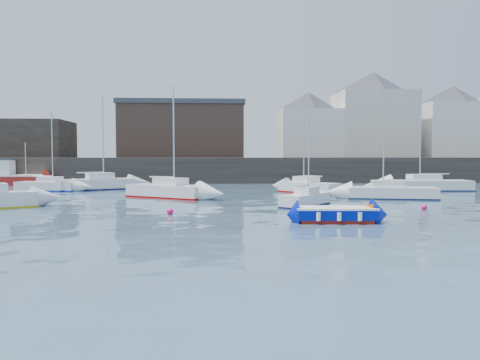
{
  "coord_description": "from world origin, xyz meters",
  "views": [
    {
      "loc": [
        -1.94,
        -21.19,
        3.24
      ],
      "look_at": [
        0.0,
        12.0,
        1.5
      ],
      "focal_mm": 35.0,
      "sensor_mm": 36.0,
      "label": 1
    }
  ],
  "objects": [
    {
      "name": "bldg_west",
      "position": [
        -28.0,
        42.0,
        5.3
      ],
      "size": [
        14.0,
        8.0,
        5.0
      ],
      "color": "#353028",
      "rests_on": "land_strip"
    },
    {
      "name": "buoy_far",
      "position": [
        -3.32,
        17.77,
        0.0
      ],
      "size": [
        0.44,
        0.44,
        0.44
      ],
      "primitive_type": "sphere",
      "color": "#E41060",
      "rests_on": "ground"
    },
    {
      "name": "bldg_east_a",
      "position": [
        20.0,
        42.0,
        8.81
      ],
      "size": [
        13.36,
        13.36,
        11.8
      ],
      "color": "beige",
      "rests_on": "land_strip"
    },
    {
      "name": "quay_wall",
      "position": [
        0.0,
        35.0,
        1.5
      ],
      "size": [
        90.0,
        5.0,
        3.0
      ],
      "primitive_type": "cube",
      "color": "#28231E",
      "rests_on": "ground"
    },
    {
      "name": "sailboat_f",
      "position": [
        6.34,
        18.86,
        0.52
      ],
      "size": [
        4.99,
        5.59,
        7.42
      ],
      "color": "silver",
      "rests_on": "ground"
    },
    {
      "name": "land_strip",
      "position": [
        0.0,
        53.0,
        1.4
      ],
      "size": [
        90.0,
        32.0,
        2.8
      ],
      "primitive_type": "cube",
      "color": "#28231E",
      "rests_on": "ground"
    },
    {
      "name": "sailboat_e",
      "position": [
        -17.09,
        22.57,
        0.47
      ],
      "size": [
        5.89,
        2.93,
        7.26
      ],
      "color": "silver",
      "rests_on": "ground"
    },
    {
      "name": "sailboat_g",
      "position": [
        17.75,
        20.58,
        0.55
      ],
      "size": [
        7.75,
        2.75,
        9.69
      ],
      "color": "silver",
      "rests_on": "ground"
    },
    {
      "name": "bldg_east_b",
      "position": [
        31.0,
        41.5,
        7.87
      ],
      "size": [
        11.88,
        11.88,
        9.95
      ],
      "color": "white",
      "rests_on": "land_strip"
    },
    {
      "name": "sailboat_d",
      "position": [
        11.41,
        12.97,
        0.5
      ],
      "size": [
        6.74,
        3.35,
        8.23
      ],
      "color": "silver",
      "rests_on": "ground"
    },
    {
      "name": "sailboat_b",
      "position": [
        -5.41,
        14.94,
        0.56
      ],
      "size": [
        6.73,
        5.39,
        8.55
      ],
      "color": "silver",
      "rests_on": "ground"
    },
    {
      "name": "sailboat_h",
      "position": [
        -12.91,
        23.7,
        0.58
      ],
      "size": [
        7.18,
        5.13,
        8.92
      ],
      "color": "silver",
      "rests_on": "ground"
    },
    {
      "name": "warehouse",
      "position": [
        -6.0,
        43.0,
        6.62
      ],
      "size": [
        16.4,
        10.4,
        7.6
      ],
      "color": "#3D2D26",
      "rests_on": "land_strip"
    },
    {
      "name": "bldg_east_d",
      "position": [
        11.0,
        41.5,
        7.36
      ],
      "size": [
        11.14,
        11.14,
        8.95
      ],
      "color": "white",
      "rests_on": "land_strip"
    },
    {
      "name": "water",
      "position": [
        0.0,
        0.0,
        0.0
      ],
      "size": [
        220.0,
        220.0,
        0.0
      ],
      "primitive_type": "plane",
      "color": "#2D4760",
      "rests_on": "ground"
    },
    {
      "name": "blue_dinghy",
      "position": [
        4.02,
        1.14,
        0.41
      ],
      "size": [
        3.95,
        2.13,
        0.73
      ],
      "color": "maroon",
      "rests_on": "ground"
    },
    {
      "name": "buoy_mid",
      "position": [
        10.66,
        5.88,
        0.0
      ],
      "size": [
        0.35,
        0.35,
        0.35
      ],
      "primitive_type": "sphere",
      "color": "#E41060",
      "rests_on": "ground"
    },
    {
      "name": "fishing_boat",
      "position": [
        -24.06,
        31.49,
        0.9
      ],
      "size": [
        7.12,
        2.84,
        4.67
      ],
      "color": "maroon",
      "rests_on": "ground"
    },
    {
      "name": "sailboat_c",
      "position": [
        4.01,
        8.44,
        0.45
      ],
      "size": [
        3.89,
        4.35,
        5.85
      ],
      "color": "silver",
      "rests_on": "ground"
    },
    {
      "name": "buoy_near",
      "position": [
        -4.29,
        4.61,
        0.0
      ],
      "size": [
        0.36,
        0.36,
        0.36
      ],
      "primitive_type": "sphere",
      "color": "#E41060",
      "rests_on": "ground"
    }
  ]
}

